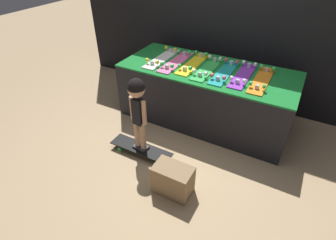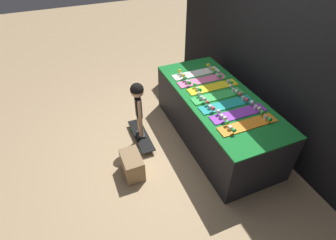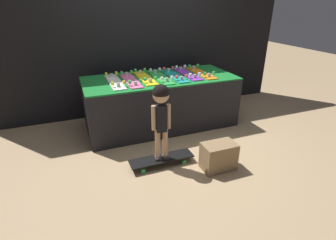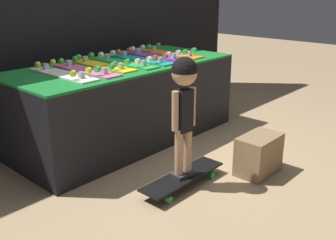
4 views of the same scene
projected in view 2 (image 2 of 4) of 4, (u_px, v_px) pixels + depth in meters
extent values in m
plane|color=tan|center=(178.00, 147.00, 3.99)|extent=(16.00, 16.00, 0.00)
cube|color=black|center=(270.00, 57.00, 3.61)|extent=(5.09, 0.10, 2.46)
cube|color=black|center=(216.00, 118.00, 3.93)|extent=(2.27, 0.98, 0.75)
cube|color=#19752D|center=(219.00, 96.00, 3.69)|extent=(2.27, 0.98, 0.02)
cube|color=white|center=(196.00, 73.00, 4.16)|extent=(0.18, 0.78, 0.01)
cube|color=#B7B7BC|center=(210.00, 69.00, 4.21)|extent=(0.04, 0.04, 0.05)
cylinder|color=yellow|center=(213.00, 69.00, 4.15)|extent=(0.03, 0.05, 0.05)
cylinder|color=yellow|center=(208.00, 65.00, 4.25)|extent=(0.03, 0.05, 0.05)
cube|color=#B7B7BC|center=(181.00, 75.00, 4.06)|extent=(0.04, 0.04, 0.05)
cylinder|color=yellow|center=(183.00, 75.00, 3.99)|extent=(0.03, 0.05, 0.05)
cylinder|color=yellow|center=(179.00, 71.00, 4.10)|extent=(0.03, 0.05, 0.05)
cube|color=pink|center=(202.00, 80.00, 3.99)|extent=(0.18, 0.78, 0.01)
cube|color=#B7B7BC|center=(217.00, 75.00, 4.05)|extent=(0.04, 0.04, 0.05)
cylinder|color=green|center=(220.00, 76.00, 3.98)|extent=(0.03, 0.05, 0.05)
cylinder|color=green|center=(215.00, 72.00, 4.09)|extent=(0.03, 0.05, 0.05)
cube|color=#B7B7BC|center=(187.00, 82.00, 3.90)|extent=(0.04, 0.04, 0.05)
cylinder|color=green|center=(189.00, 83.00, 3.83)|extent=(0.03, 0.05, 0.05)
cylinder|color=green|center=(185.00, 78.00, 3.93)|extent=(0.03, 0.05, 0.05)
cube|color=yellow|center=(213.00, 87.00, 3.85)|extent=(0.18, 0.78, 0.01)
cube|color=#B7B7BC|center=(228.00, 82.00, 3.90)|extent=(0.04, 0.04, 0.05)
cylinder|color=green|center=(231.00, 83.00, 3.83)|extent=(0.03, 0.05, 0.05)
cylinder|color=green|center=(226.00, 78.00, 3.94)|extent=(0.03, 0.05, 0.05)
cube|color=#B7B7BC|center=(197.00, 89.00, 3.75)|extent=(0.04, 0.04, 0.05)
cylinder|color=green|center=(200.00, 90.00, 3.68)|extent=(0.03, 0.05, 0.05)
cylinder|color=green|center=(195.00, 85.00, 3.79)|extent=(0.03, 0.05, 0.05)
cube|color=green|center=(218.00, 96.00, 3.67)|extent=(0.18, 0.78, 0.01)
cube|color=#B7B7BC|center=(234.00, 90.00, 3.73)|extent=(0.04, 0.04, 0.05)
cylinder|color=white|center=(237.00, 91.00, 3.66)|extent=(0.03, 0.05, 0.05)
cylinder|color=white|center=(231.00, 86.00, 3.76)|extent=(0.03, 0.05, 0.05)
cube|color=#B7B7BC|center=(202.00, 98.00, 3.57)|extent=(0.04, 0.04, 0.05)
cylinder|color=white|center=(204.00, 99.00, 3.50)|extent=(0.03, 0.05, 0.05)
cylinder|color=white|center=(199.00, 94.00, 3.61)|extent=(0.03, 0.05, 0.05)
cube|color=teal|center=(227.00, 105.00, 3.51)|extent=(0.18, 0.78, 0.01)
cube|color=#B7B7BC|center=(243.00, 98.00, 3.57)|extent=(0.04, 0.04, 0.05)
cylinder|color=#D84C4C|center=(247.00, 100.00, 3.50)|extent=(0.03, 0.05, 0.05)
cylinder|color=#D84C4C|center=(240.00, 94.00, 3.60)|extent=(0.03, 0.05, 0.05)
cube|color=#B7B7BC|center=(210.00, 107.00, 3.41)|extent=(0.04, 0.04, 0.05)
cylinder|color=#D84C4C|center=(213.00, 109.00, 3.34)|extent=(0.03, 0.05, 0.05)
cylinder|color=#D84C4C|center=(207.00, 102.00, 3.45)|extent=(0.03, 0.05, 0.05)
cube|color=purple|center=(238.00, 114.00, 3.36)|extent=(0.18, 0.78, 0.01)
cube|color=#B7B7BC|center=(256.00, 107.00, 3.41)|extent=(0.04, 0.04, 0.05)
cylinder|color=white|center=(260.00, 109.00, 3.34)|extent=(0.03, 0.05, 0.05)
cylinder|color=white|center=(252.00, 102.00, 3.45)|extent=(0.03, 0.05, 0.05)
cube|color=#B7B7BC|center=(221.00, 116.00, 3.26)|extent=(0.04, 0.04, 0.05)
cylinder|color=white|center=(225.00, 118.00, 3.19)|extent=(0.03, 0.05, 0.05)
cylinder|color=white|center=(219.00, 111.00, 3.30)|extent=(0.03, 0.05, 0.05)
cube|color=orange|center=(248.00, 125.00, 3.19)|extent=(0.18, 0.78, 0.01)
cube|color=#B7B7BC|center=(266.00, 117.00, 3.25)|extent=(0.04, 0.04, 0.05)
cylinder|color=green|center=(270.00, 119.00, 3.18)|extent=(0.03, 0.05, 0.05)
cylinder|color=green|center=(262.00, 112.00, 3.28)|extent=(0.03, 0.05, 0.05)
cube|color=#B7B7BC|center=(230.00, 128.00, 3.09)|extent=(0.04, 0.04, 0.05)
cylinder|color=green|center=(234.00, 130.00, 3.02)|extent=(0.03, 0.05, 0.05)
cylinder|color=green|center=(227.00, 123.00, 3.13)|extent=(0.03, 0.05, 0.05)
cube|color=black|center=(141.00, 135.00, 4.07)|extent=(0.79, 0.21, 0.01)
cube|color=#B7B7BC|center=(146.00, 148.00, 3.90)|extent=(0.04, 0.04, 0.05)
cylinder|color=green|center=(152.00, 147.00, 3.95)|extent=(0.05, 0.03, 0.05)
cylinder|color=green|center=(141.00, 150.00, 3.89)|extent=(0.05, 0.03, 0.05)
cube|color=#B7B7BC|center=(136.00, 127.00, 4.27)|extent=(0.04, 0.04, 0.05)
cylinder|color=green|center=(141.00, 126.00, 4.32)|extent=(0.05, 0.03, 0.05)
cylinder|color=green|center=(131.00, 129.00, 4.26)|extent=(0.05, 0.03, 0.05)
cube|color=#2D2D33|center=(141.00, 136.00, 4.02)|extent=(0.10, 0.12, 0.03)
cylinder|color=tan|center=(141.00, 126.00, 3.90)|extent=(0.06, 0.06, 0.37)
cube|color=#2D2D33|center=(140.00, 132.00, 4.09)|extent=(0.10, 0.12, 0.03)
cylinder|color=tan|center=(139.00, 123.00, 3.96)|extent=(0.06, 0.06, 0.37)
cube|color=black|center=(139.00, 108.00, 3.73)|extent=(0.13, 0.10, 0.32)
cylinder|color=tan|center=(140.00, 110.00, 3.66)|extent=(0.05, 0.05, 0.29)
cylinder|color=tan|center=(137.00, 103.00, 3.78)|extent=(0.05, 0.05, 0.29)
sphere|color=tan|center=(137.00, 91.00, 3.55)|extent=(0.18, 0.18, 0.18)
sphere|color=black|center=(137.00, 90.00, 3.54)|extent=(0.19, 0.19, 0.19)
cube|color=#8E704C|center=(132.00, 165.00, 3.50)|extent=(0.39, 0.25, 0.33)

